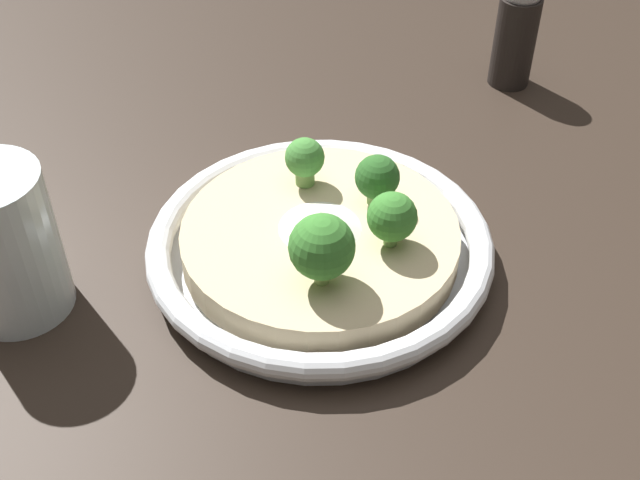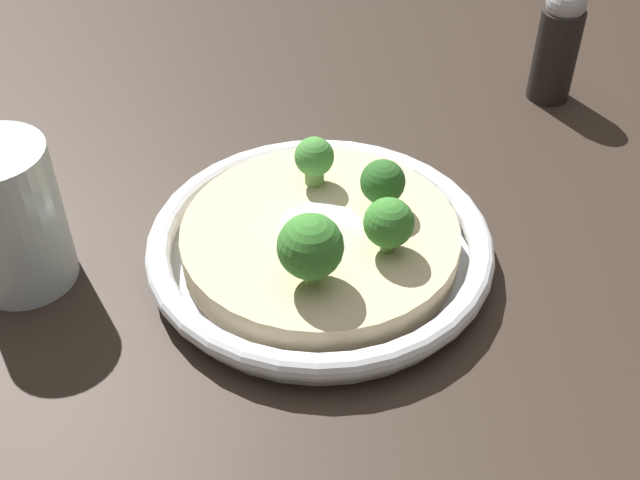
# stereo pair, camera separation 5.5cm
# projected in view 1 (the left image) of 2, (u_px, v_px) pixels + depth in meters

# --- Properties ---
(ground_plane) EXTENTS (6.00, 6.00, 0.00)m
(ground_plane) POSITION_uv_depth(u_px,v_px,m) (320.00, 261.00, 0.56)
(ground_plane) COLOR #2D231C
(risotto_bowl) EXTENTS (0.24, 0.24, 0.03)m
(risotto_bowl) POSITION_uv_depth(u_px,v_px,m) (320.00, 244.00, 0.55)
(risotto_bowl) COLOR silver
(risotto_bowl) RESTS_ON ground_plane
(cheese_sprinkle) EXTENTS (0.06, 0.06, 0.01)m
(cheese_sprinkle) POSITION_uv_depth(u_px,v_px,m) (317.00, 217.00, 0.54)
(cheese_sprinkle) COLOR white
(cheese_sprinkle) RESTS_ON risotto_bowl
(broccoli_front) EXTENTS (0.03, 0.03, 0.04)m
(broccoli_front) POSITION_uv_depth(u_px,v_px,m) (392.00, 217.00, 0.51)
(broccoli_front) COLOR #668E47
(broccoli_front) RESTS_ON risotto_bowl
(broccoli_right) EXTENTS (0.03, 0.03, 0.04)m
(broccoli_right) POSITION_uv_depth(u_px,v_px,m) (305.00, 159.00, 0.56)
(broccoli_right) COLOR #668E47
(broccoli_right) RESTS_ON risotto_bowl
(broccoli_front_right) EXTENTS (0.03, 0.03, 0.04)m
(broccoli_front_right) POSITION_uv_depth(u_px,v_px,m) (377.00, 178.00, 0.55)
(broccoli_front_right) COLOR #668E47
(broccoli_front_right) RESTS_ON risotto_bowl
(broccoli_left) EXTENTS (0.04, 0.04, 0.05)m
(broccoli_left) POSITION_uv_depth(u_px,v_px,m) (322.00, 247.00, 0.48)
(broccoli_left) COLOR #84A856
(broccoli_left) RESTS_ON risotto_bowl
(drinking_glass) EXTENTS (0.07, 0.07, 0.10)m
(drinking_glass) POSITION_uv_depth(u_px,v_px,m) (3.00, 245.00, 0.49)
(drinking_glass) COLOR silver
(drinking_glass) RESTS_ON ground_plane
(pepper_shaker) EXTENTS (0.04, 0.04, 0.11)m
(pepper_shaker) POSITION_uv_depth(u_px,v_px,m) (517.00, 29.00, 0.71)
(pepper_shaker) COLOR black
(pepper_shaker) RESTS_ON ground_plane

